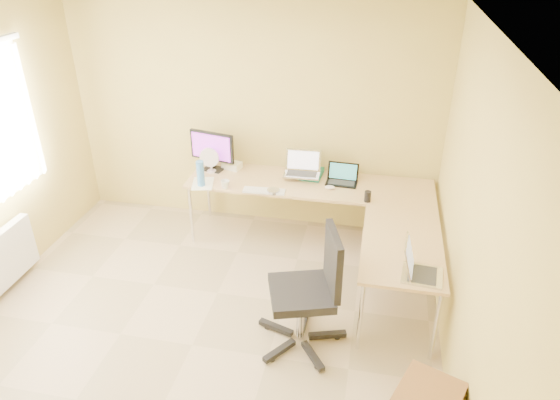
% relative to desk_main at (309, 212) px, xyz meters
% --- Properties ---
extents(floor, '(4.50, 4.50, 0.00)m').
position_rel_desk_main_xyz_m(floor, '(-0.72, -1.85, -0.36)').
color(floor, tan).
rests_on(floor, ground).
extents(ceiling, '(4.50, 4.50, 0.00)m').
position_rel_desk_main_xyz_m(ceiling, '(-0.72, -1.85, 2.24)').
color(ceiling, white).
rests_on(ceiling, ground).
extents(wall_back, '(4.50, 0.00, 4.50)m').
position_rel_desk_main_xyz_m(wall_back, '(-0.72, 0.40, 0.93)').
color(wall_back, tan).
rests_on(wall_back, ground).
extents(wall_right, '(0.00, 4.50, 4.50)m').
position_rel_desk_main_xyz_m(wall_right, '(1.38, -1.85, 0.93)').
color(wall_right, tan).
rests_on(wall_right, ground).
extents(desk_main, '(2.65, 0.70, 0.73)m').
position_rel_desk_main_xyz_m(desk_main, '(0.00, 0.00, 0.00)').
color(desk_main, tan).
rests_on(desk_main, ground).
extents(desk_return, '(0.70, 1.30, 0.73)m').
position_rel_desk_main_xyz_m(desk_return, '(0.98, -1.00, 0.00)').
color(desk_return, tan).
rests_on(desk_return, ground).
extents(monitor, '(0.56, 0.29, 0.46)m').
position_rel_desk_main_xyz_m(monitor, '(-1.13, 0.12, 0.59)').
color(monitor, black).
rests_on(monitor, desk_main).
extents(book_stack, '(0.25, 0.32, 0.05)m').
position_rel_desk_main_xyz_m(book_stack, '(-0.01, 0.18, 0.39)').
color(book_stack, '#1B6C59').
rests_on(book_stack, desk_main).
extents(laptop_center, '(0.39, 0.31, 0.25)m').
position_rel_desk_main_xyz_m(laptop_center, '(-0.10, 0.08, 0.54)').
color(laptop_center, '#B4B4B4').
rests_on(laptop_center, desk_main).
extents(laptop_black, '(0.34, 0.26, 0.21)m').
position_rel_desk_main_xyz_m(laptop_black, '(0.34, 0.06, 0.47)').
color(laptop_black, black).
rests_on(laptop_black, desk_main).
extents(keyboard, '(0.45, 0.15, 0.02)m').
position_rel_desk_main_xyz_m(keyboard, '(-0.44, -0.30, 0.38)').
color(keyboard, silver).
rests_on(keyboard, desk_main).
extents(mouse, '(0.11, 0.07, 0.04)m').
position_rel_desk_main_xyz_m(mouse, '(0.23, -0.10, 0.38)').
color(mouse, silver).
rests_on(mouse, desk_main).
extents(mug, '(0.11, 0.11, 0.09)m').
position_rel_desk_main_xyz_m(mug, '(-0.86, -0.30, 0.41)').
color(mug, silver).
rests_on(mug, desk_main).
extents(cd_stack, '(0.15, 0.15, 0.03)m').
position_rel_desk_main_xyz_m(cd_stack, '(-0.34, -0.30, 0.38)').
color(cd_stack, '#B6B9CE').
rests_on(cd_stack, desk_main).
extents(water_bottle, '(0.10, 0.10, 0.28)m').
position_rel_desk_main_xyz_m(water_bottle, '(-1.13, -0.30, 0.51)').
color(water_bottle, '#4084D0').
rests_on(water_bottle, desk_main).
extents(papers, '(0.29, 0.36, 0.01)m').
position_rel_desk_main_xyz_m(papers, '(-1.13, -0.25, 0.37)').
color(papers, white).
rests_on(papers, desk_main).
extents(white_box, '(0.23, 0.19, 0.07)m').
position_rel_desk_main_xyz_m(white_box, '(-0.93, 0.19, 0.40)').
color(white_box, silver).
rests_on(white_box, desk_main).
extents(desk_fan, '(0.22, 0.22, 0.28)m').
position_rel_desk_main_xyz_m(desk_fan, '(-1.13, 0.05, 0.50)').
color(desk_fan, beige).
rests_on(desk_fan, desk_main).
extents(black_cup, '(0.08, 0.08, 0.11)m').
position_rel_desk_main_xyz_m(black_cup, '(0.63, -0.30, 0.42)').
color(black_cup, black).
rests_on(black_cup, desk_main).
extents(laptop_return, '(0.40, 0.33, 0.25)m').
position_rel_desk_main_xyz_m(laptop_return, '(1.13, -1.46, 0.49)').
color(laptop_return, silver).
rests_on(laptop_return, desk_return).
extents(office_chair, '(0.83, 0.83, 1.10)m').
position_rel_desk_main_xyz_m(office_chair, '(0.18, -1.61, 0.14)').
color(office_chair, black).
rests_on(office_chair, ground).
extents(radiator, '(0.09, 0.80, 0.55)m').
position_rel_desk_main_xyz_m(radiator, '(-2.75, -1.45, -0.02)').
color(radiator, white).
rests_on(radiator, ground).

